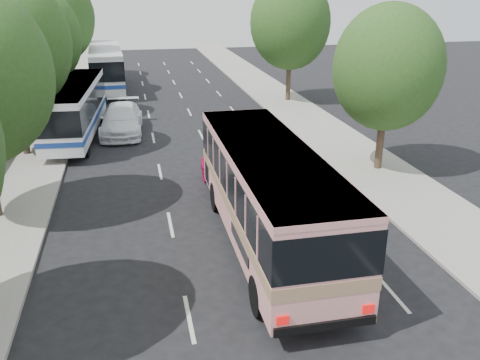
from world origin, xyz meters
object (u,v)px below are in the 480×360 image
object	(u,v)px
pink_taxi	(229,174)
tour_coach_front	(75,106)
pink_bus	(268,187)
tour_coach_rear	(106,65)
white_pickup	(122,120)

from	to	relation	value
pink_taxi	tour_coach_front	size ratio (longest dim) A/B	0.41
pink_bus	tour_coach_rear	xyz separation A→B (m)	(-6.21, 30.04, -0.07)
pink_taxi	white_pickup	bearing A→B (deg)	108.52
tour_coach_front	tour_coach_rear	bearing A→B (deg)	88.60
pink_bus	tour_coach_front	distance (m)	17.14
pink_bus	tour_coach_front	size ratio (longest dim) A/B	1.02
pink_bus	white_pickup	distance (m)	16.62
pink_bus	tour_coach_rear	distance (m)	30.68
white_pickup	tour_coach_front	xyz separation A→B (m)	(-2.62, -0.43, 1.09)
white_pickup	pink_taxi	bearing A→B (deg)	-62.87
white_pickup	tour_coach_front	distance (m)	2.87
pink_bus	pink_taxi	world-z (taller)	pink_bus
white_pickup	tour_coach_rear	xyz separation A→B (m)	(-1.23, 14.25, 1.29)
pink_taxi	tour_coach_rear	world-z (taller)	tour_coach_rear
pink_taxi	white_pickup	distance (m)	11.43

